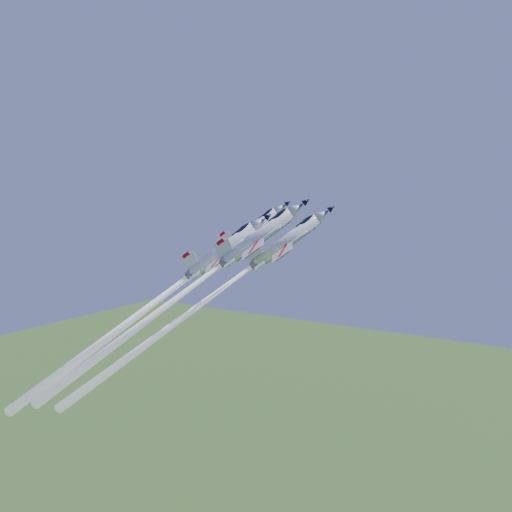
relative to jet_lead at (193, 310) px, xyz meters
The scene contains 4 objects.
jet_lead is the anchor object (origin of this frame).
jet_left 9.34m from the jet_lead, 161.41° to the left, with size 41.61×24.52×43.15m.
jet_right 8.00m from the jet_lead, 83.76° to the right, with size 41.60×24.41×42.54m.
jet_slot 10.27m from the jet_lead, 148.77° to the right, with size 43.61×25.59×44.60m.
Camera 1 is at (51.58, -82.77, 100.01)m, focal length 40.00 mm.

